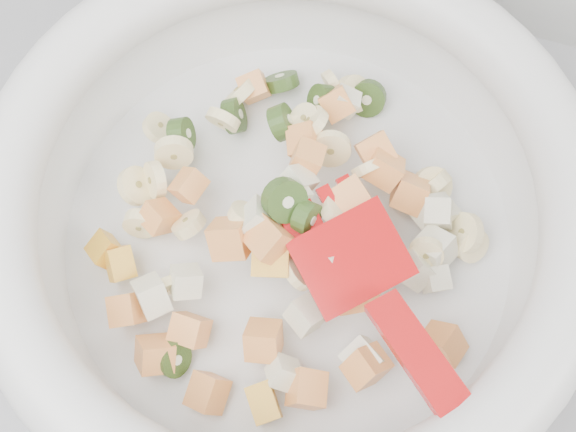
% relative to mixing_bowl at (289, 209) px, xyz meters
% --- Properties ---
extents(mixing_bowl, '(0.42, 0.39, 0.12)m').
position_rel_mixing_bowl_xyz_m(mixing_bowl, '(0.00, 0.00, 0.00)').
color(mixing_bowl, silver).
rests_on(mixing_bowl, counter).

